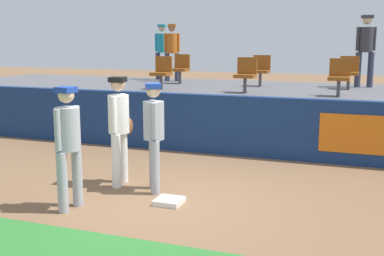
{
  "coord_description": "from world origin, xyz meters",
  "views": [
    {
      "loc": [
        2.9,
        -6.55,
        2.44
      ],
      "look_at": [
        0.13,
        0.93,
        1.0
      ],
      "focal_mm": 45.41,
      "sensor_mm": 36.0,
      "label": 1
    }
  ],
  "objects_px": {
    "spectator_casual": "(162,48)",
    "seat_back_center": "(261,69)",
    "spectator_capped": "(172,48)",
    "seat_back_left": "(181,67)",
    "first_base": "(169,201)",
    "seat_front_center": "(246,73)",
    "seat_front_right": "(339,75)",
    "seat_back_right": "(349,71)",
    "player_runner_visitor": "(68,139)",
    "player_coach_visitor": "(154,130)",
    "player_fielder_home": "(119,123)",
    "spectator_hooded": "(366,46)",
    "seat_front_left": "(162,71)"
  },
  "relations": [
    {
      "from": "spectator_casual",
      "to": "seat_back_center",
      "type": "bearing_deg",
      "value": 155.1
    },
    {
      "from": "spectator_capped",
      "to": "spectator_casual",
      "type": "xyz_separation_m",
      "value": [
        -0.56,
        0.54,
        0.01
      ]
    },
    {
      "from": "seat_back_left",
      "to": "spectator_casual",
      "type": "distance_m",
      "value": 1.7
    },
    {
      "from": "first_base",
      "to": "seat_front_center",
      "type": "bearing_deg",
      "value": 90.82
    },
    {
      "from": "seat_front_right",
      "to": "spectator_capped",
      "type": "bearing_deg",
      "value": 154.4
    },
    {
      "from": "seat_back_right",
      "to": "spectator_casual",
      "type": "distance_m",
      "value": 5.91
    },
    {
      "from": "seat_front_center",
      "to": "seat_back_left",
      "type": "height_order",
      "value": "same"
    },
    {
      "from": "first_base",
      "to": "player_runner_visitor",
      "type": "distance_m",
      "value": 1.76
    },
    {
      "from": "player_coach_visitor",
      "to": "seat_front_right",
      "type": "relative_size",
      "value": 2.11
    },
    {
      "from": "player_coach_visitor",
      "to": "seat_back_right",
      "type": "distance_m",
      "value": 6.78
    },
    {
      "from": "player_coach_visitor",
      "to": "seat_front_center",
      "type": "distance_m",
      "value": 4.46
    },
    {
      "from": "first_base",
      "to": "seat_back_center",
      "type": "height_order",
      "value": "seat_back_center"
    },
    {
      "from": "player_fielder_home",
      "to": "spectator_capped",
      "type": "distance_m",
      "value": 7.03
    },
    {
      "from": "spectator_hooded",
      "to": "spectator_capped",
      "type": "xyz_separation_m",
      "value": [
        -5.56,
        0.02,
        -0.1
      ]
    },
    {
      "from": "player_fielder_home",
      "to": "spectator_casual",
      "type": "bearing_deg",
      "value": -169.63
    },
    {
      "from": "seat_back_right",
      "to": "spectator_hooded",
      "type": "distance_m",
      "value": 0.94
    },
    {
      "from": "player_fielder_home",
      "to": "player_runner_visitor",
      "type": "xyz_separation_m",
      "value": [
        -0.09,
        -1.35,
        -0.02
      ]
    },
    {
      "from": "first_base",
      "to": "seat_back_left",
      "type": "height_order",
      "value": "seat_back_left"
    },
    {
      "from": "seat_front_center",
      "to": "seat_back_left",
      "type": "relative_size",
      "value": 1.0
    },
    {
      "from": "seat_front_center",
      "to": "seat_back_left",
      "type": "xyz_separation_m",
      "value": [
        -2.39,
        1.8,
        -0.0
      ]
    },
    {
      "from": "first_base",
      "to": "seat_back_left",
      "type": "bearing_deg",
      "value": 110.19
    },
    {
      "from": "player_runner_visitor",
      "to": "seat_front_left",
      "type": "bearing_deg",
      "value": -163.49
    },
    {
      "from": "seat_front_left",
      "to": "seat_front_center",
      "type": "xyz_separation_m",
      "value": [
        2.19,
        0.0,
        0.0
      ]
    },
    {
      "from": "seat_front_center",
      "to": "spectator_capped",
      "type": "xyz_separation_m",
      "value": [
        -2.93,
        2.43,
        0.53
      ]
    },
    {
      "from": "seat_back_center",
      "to": "spectator_hooded",
      "type": "height_order",
      "value": "spectator_hooded"
    },
    {
      "from": "player_fielder_home",
      "to": "spectator_hooded",
      "type": "xyz_separation_m",
      "value": [
        3.73,
        6.67,
        1.23
      ]
    },
    {
      "from": "seat_back_right",
      "to": "seat_back_center",
      "type": "xyz_separation_m",
      "value": [
        -2.3,
        -0.0,
        -0.0
      ]
    },
    {
      "from": "player_fielder_home",
      "to": "seat_front_center",
      "type": "distance_m",
      "value": 4.44
    },
    {
      "from": "seat_front_right",
      "to": "seat_front_center",
      "type": "xyz_separation_m",
      "value": [
        -2.15,
        0.0,
        0.0
      ]
    },
    {
      "from": "seat_back_right",
      "to": "seat_back_center",
      "type": "distance_m",
      "value": 2.3
    },
    {
      "from": "player_fielder_home",
      "to": "seat_back_center",
      "type": "height_order",
      "value": "seat_back_center"
    },
    {
      "from": "spectator_hooded",
      "to": "seat_back_right",
      "type": "bearing_deg",
      "value": 38.81
    },
    {
      "from": "first_base",
      "to": "player_coach_visitor",
      "type": "distance_m",
      "value": 1.2
    },
    {
      "from": "first_base",
      "to": "seat_back_right",
      "type": "relative_size",
      "value": 0.48
    },
    {
      "from": "seat_back_right",
      "to": "seat_front_right",
      "type": "relative_size",
      "value": 1.0
    },
    {
      "from": "spectator_capped",
      "to": "seat_back_right",
      "type": "bearing_deg",
      "value": 153.43
    },
    {
      "from": "player_coach_visitor",
      "to": "spectator_hooded",
      "type": "relative_size",
      "value": 0.94
    },
    {
      "from": "player_fielder_home",
      "to": "seat_back_right",
      "type": "xyz_separation_m",
      "value": [
        3.37,
        6.06,
        0.61
      ]
    },
    {
      "from": "seat_back_right",
      "to": "spectator_capped",
      "type": "xyz_separation_m",
      "value": [
        -5.2,
        0.63,
        0.53
      ]
    },
    {
      "from": "first_base",
      "to": "seat_back_center",
      "type": "relative_size",
      "value": 0.48
    },
    {
      "from": "seat_back_right",
      "to": "seat_front_left",
      "type": "distance_m",
      "value": 4.81
    },
    {
      "from": "spectator_capped",
      "to": "player_fielder_home",
      "type": "bearing_deg",
      "value": 85.65
    },
    {
      "from": "spectator_capped",
      "to": "seat_back_center",
      "type": "bearing_deg",
      "value": 148.05
    },
    {
      "from": "first_base",
      "to": "spectator_hooded",
      "type": "height_order",
      "value": "spectator_hooded"
    },
    {
      "from": "seat_back_center",
      "to": "seat_back_left",
      "type": "xyz_separation_m",
      "value": [
        -2.36,
        -0.0,
        -0.0
      ]
    },
    {
      "from": "first_base",
      "to": "seat_front_right",
      "type": "height_order",
      "value": "seat_front_right"
    },
    {
      "from": "player_coach_visitor",
      "to": "seat_front_center",
      "type": "bearing_deg",
      "value": 145.26
    },
    {
      "from": "player_fielder_home",
      "to": "seat_back_right",
      "type": "relative_size",
      "value": 2.2
    },
    {
      "from": "player_coach_visitor",
      "to": "seat_back_center",
      "type": "xyz_separation_m",
      "value": [
        0.37,
        6.19,
        0.65
      ]
    },
    {
      "from": "seat_back_right",
      "to": "spectator_hooded",
      "type": "relative_size",
      "value": 0.44
    }
  ]
}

